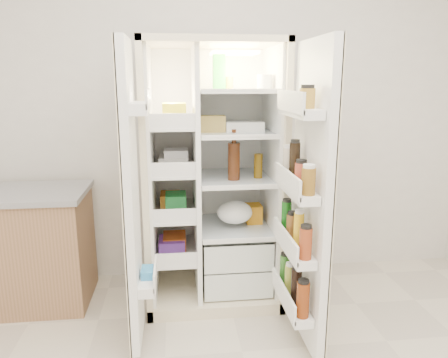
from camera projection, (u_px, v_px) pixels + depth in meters
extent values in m
cube|color=silver|center=(221.00, 106.00, 3.24)|extent=(4.00, 0.02, 2.70)
cube|color=beige|center=(208.00, 166.00, 3.26)|extent=(0.92, 0.04, 1.80)
cube|color=beige|center=(148.00, 177.00, 2.89)|extent=(0.04, 0.70, 1.80)
cube|color=beige|center=(274.00, 174.00, 2.99)|extent=(0.04, 0.70, 1.80)
cube|color=beige|center=(211.00, 43.00, 2.74)|extent=(0.92, 0.70, 0.04)
cube|color=beige|center=(213.00, 288.00, 3.14)|extent=(0.92, 0.70, 0.08)
cube|color=white|center=(209.00, 164.00, 3.23)|extent=(0.84, 0.02, 1.68)
cube|color=white|center=(152.00, 174.00, 2.89)|extent=(0.02, 0.62, 1.68)
cube|color=white|center=(270.00, 171.00, 2.98)|extent=(0.02, 0.62, 1.68)
cube|color=white|center=(196.00, 173.00, 2.93)|extent=(0.03, 0.62, 1.68)
cube|color=silver|center=(234.00, 270.00, 3.10)|extent=(0.47, 0.52, 0.19)
cube|color=silver|center=(234.00, 245.00, 3.06)|extent=(0.47, 0.52, 0.19)
cube|color=#FFD18C|center=(234.00, 53.00, 2.82)|extent=(0.30, 0.30, 0.02)
cube|color=white|center=(176.00, 251.00, 3.04)|extent=(0.28, 0.58, 0.02)
cube|color=white|center=(175.00, 211.00, 2.97)|extent=(0.28, 0.58, 0.02)
cube|color=white|center=(174.00, 169.00, 2.90)|extent=(0.28, 0.58, 0.02)
cube|color=white|center=(172.00, 125.00, 2.83)|extent=(0.28, 0.58, 0.02)
cube|color=white|center=(234.00, 226.00, 3.05)|extent=(0.49, 0.58, 0.01)
cube|color=white|center=(234.00, 177.00, 2.96)|extent=(0.49, 0.58, 0.01)
cube|color=white|center=(234.00, 132.00, 2.89)|extent=(0.49, 0.58, 0.02)
cube|color=white|center=(235.00, 90.00, 2.83)|extent=(0.49, 0.58, 0.02)
cube|color=#C2541B|center=(176.00, 243.00, 3.02)|extent=(0.16, 0.20, 0.10)
cube|color=#24843B|center=(174.00, 201.00, 2.95)|extent=(0.14, 0.18, 0.12)
cube|color=silver|center=(173.00, 163.00, 2.89)|extent=(0.20, 0.22, 0.07)
cube|color=#FFF62A|center=(172.00, 113.00, 2.81)|extent=(0.15, 0.16, 0.14)
cube|color=purple|center=(176.00, 244.00, 3.02)|extent=(0.18, 0.20, 0.09)
cube|color=orange|center=(174.00, 203.00, 2.96)|extent=(0.14, 0.18, 0.10)
cube|color=white|center=(173.00, 159.00, 2.88)|extent=(0.16, 0.16, 0.12)
sphere|color=orange|center=(218.00, 284.00, 3.03)|extent=(0.07, 0.07, 0.07)
sphere|color=orange|center=(230.00, 281.00, 3.07)|extent=(0.07, 0.07, 0.07)
sphere|color=orange|center=(244.00, 283.00, 3.05)|extent=(0.07, 0.07, 0.07)
sphere|color=orange|center=(223.00, 275.00, 3.17)|extent=(0.07, 0.07, 0.07)
sphere|color=orange|center=(237.00, 275.00, 3.16)|extent=(0.07, 0.07, 0.07)
sphere|color=orange|center=(251.00, 277.00, 3.13)|extent=(0.07, 0.07, 0.07)
sphere|color=orange|center=(213.00, 279.00, 3.10)|extent=(0.07, 0.07, 0.07)
sphere|color=orange|center=(244.00, 274.00, 3.18)|extent=(0.07, 0.07, 0.07)
ellipsoid|color=#396F25|center=(234.00, 242.00, 3.07)|extent=(0.26, 0.24, 0.11)
cylinder|color=#4B2310|center=(234.00, 161.00, 2.84)|extent=(0.08, 0.08, 0.25)
cylinder|color=brown|center=(258.00, 166.00, 2.91)|extent=(0.06, 0.06, 0.17)
cube|color=green|center=(219.00, 71.00, 2.78)|extent=(0.08, 0.08, 0.23)
cylinder|color=white|center=(265.00, 82.00, 2.75)|extent=(0.10, 0.10, 0.09)
cylinder|color=olive|center=(229.00, 83.00, 2.85)|extent=(0.06, 0.06, 0.08)
cube|color=white|center=(244.00, 127.00, 2.85)|extent=(0.26, 0.11, 0.06)
cube|color=#AA8E44|center=(212.00, 124.00, 2.82)|extent=(0.18, 0.10, 0.11)
ellipsoid|color=white|center=(235.00, 217.00, 2.98)|extent=(0.25, 0.23, 0.16)
cube|color=orange|center=(253.00, 213.00, 3.10)|extent=(0.11, 0.13, 0.13)
cube|color=white|center=(131.00, 199.00, 2.35)|extent=(0.05, 0.40, 1.72)
cube|color=beige|center=(127.00, 199.00, 2.35)|extent=(0.01, 0.40, 1.72)
cube|color=white|center=(148.00, 281.00, 2.48)|extent=(0.09, 0.32, 0.06)
cube|color=white|center=(140.00, 108.00, 2.25)|extent=(0.09, 0.32, 0.06)
cube|color=#338CCC|center=(148.00, 276.00, 2.47)|extent=(0.07, 0.12, 0.10)
cube|color=white|center=(311.00, 198.00, 2.38)|extent=(0.05, 0.58, 1.72)
cube|color=beige|center=(315.00, 198.00, 2.38)|extent=(0.01, 0.58, 1.72)
cube|color=white|center=(292.00, 302.00, 2.52)|extent=(0.11, 0.50, 0.05)
cube|color=white|center=(294.00, 248.00, 2.44)|extent=(0.11, 0.50, 0.05)
cube|color=white|center=(296.00, 190.00, 2.36)|extent=(0.11, 0.50, 0.05)
cube|color=white|center=(300.00, 112.00, 2.26)|extent=(0.11, 0.50, 0.05)
cylinder|color=maroon|center=(303.00, 300.00, 2.29)|extent=(0.07, 0.07, 0.20)
cylinder|color=black|center=(296.00, 287.00, 2.42)|extent=(0.06, 0.06, 0.22)
cylinder|color=#9DA537|center=(290.00, 280.00, 2.55)|extent=(0.06, 0.06, 0.18)
cylinder|color=#317025|center=(284.00, 269.00, 2.67)|extent=(0.06, 0.06, 0.19)
cylinder|color=#913818|center=(305.00, 243.00, 2.22)|extent=(0.07, 0.07, 0.17)
cylinder|color=yellow|center=(299.00, 231.00, 2.34)|extent=(0.06, 0.06, 0.21)
cylinder|color=brown|center=(292.00, 228.00, 2.47)|extent=(0.07, 0.07, 0.16)
cylinder|color=#145815|center=(286.00, 217.00, 2.59)|extent=(0.06, 0.06, 0.20)
cylinder|color=brown|center=(308.00, 181.00, 2.14)|extent=(0.07, 0.07, 0.14)
cylinder|color=#A13E29|center=(301.00, 176.00, 2.27)|extent=(0.07, 0.07, 0.14)
cylinder|color=black|center=(294.00, 163.00, 2.39)|extent=(0.06, 0.06, 0.23)
cylinder|color=beige|center=(288.00, 163.00, 2.52)|extent=(0.06, 0.06, 0.18)
cylinder|color=#A47A29|center=(307.00, 98.00, 2.13)|extent=(0.08, 0.08, 0.10)
cube|color=#976C4B|center=(7.00, 251.00, 2.94)|extent=(1.09, 0.56, 0.78)
cube|color=gray|center=(0.00, 194.00, 2.84)|extent=(1.12, 0.60, 0.04)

